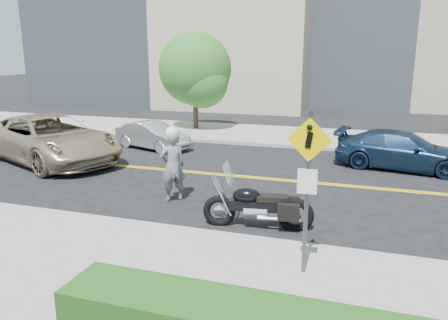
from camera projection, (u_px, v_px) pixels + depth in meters
name	position (u px, v px, depth m)	size (l,w,h in m)	color
ground_plane	(208.00, 174.00, 15.25)	(120.00, 120.00, 0.00)	black
sidewalk_near	(73.00, 270.00, 8.31)	(60.00, 5.00, 0.15)	#9E9B91
sidewalk_far	(259.00, 134.00, 22.15)	(60.00, 5.00, 0.15)	#9E9B91
pedestrian_sign	(308.00, 178.00, 7.69)	(0.78, 0.08, 3.00)	#4C4C51
motorcyclist	(173.00, 164.00, 12.22)	(0.87, 0.85, 2.14)	#A8A9AD
motorcycle	(258.00, 197.00, 10.37)	(2.56, 0.78, 1.56)	black
suv	(50.00, 139.00, 16.73)	(3.00, 6.51, 1.81)	tan
parked_car_white	(30.00, 127.00, 21.25)	(1.39, 3.45, 1.18)	silver
parked_car_silver	(152.00, 136.00, 19.06)	(1.25, 3.58, 1.18)	#ABAEB3
parked_car_blue	(403.00, 150.00, 15.72)	(1.91, 4.70, 1.36)	#192F4D
tree_far_a	(195.00, 69.00, 22.84)	(3.80, 3.80, 5.19)	#382619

